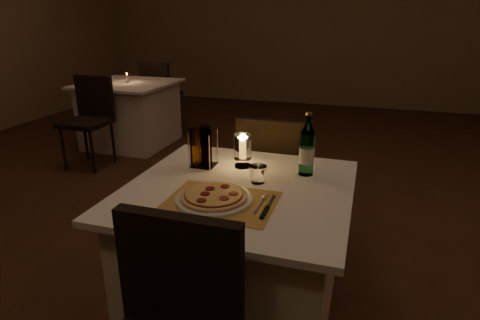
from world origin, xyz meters
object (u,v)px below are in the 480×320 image
(chair_far, at_px, (274,171))
(hurricane_candle, at_px, (243,148))
(plate, at_px, (214,199))
(neighbor_table_left, at_px, (131,114))
(main_table, at_px, (239,256))
(pizza, at_px, (214,196))
(tumbler, at_px, (258,174))
(water_bottle, at_px, (307,150))

(chair_far, distance_m, hurricane_candle, 0.55)
(plate, bearing_deg, neighbor_table_left, 128.44)
(chair_far, distance_m, plate, 0.92)
(main_table, bearing_deg, pizza, -105.43)
(hurricane_candle, bearing_deg, chair_far, 82.93)
(tumbler, relative_size, water_bottle, 0.27)
(plate, distance_m, tumbler, 0.28)
(neighbor_table_left, bearing_deg, water_bottle, -42.59)
(water_bottle, bearing_deg, tumbler, -138.63)
(hurricane_candle, height_order, neighbor_table_left, hurricane_candle)
(main_table, distance_m, pizza, 0.44)
(pizza, relative_size, water_bottle, 0.91)
(main_table, height_order, pizza, pizza)
(pizza, xyz_separation_m, water_bottle, (0.31, 0.42, 0.10))
(pizza, relative_size, neighbor_table_left, 0.28)
(water_bottle, height_order, hurricane_candle, water_bottle)
(main_table, distance_m, plate, 0.42)
(plate, bearing_deg, main_table, 74.48)
(chair_far, height_order, plate, chair_far)
(chair_far, height_order, neighbor_table_left, chair_far)
(pizza, relative_size, hurricane_candle, 1.64)
(tumbler, distance_m, water_bottle, 0.27)
(chair_far, height_order, tumbler, chair_far)
(tumbler, distance_m, hurricane_candle, 0.23)
(main_table, bearing_deg, hurricane_candle, 103.28)
(water_bottle, bearing_deg, main_table, -137.75)
(main_table, height_order, tumbler, tumbler)
(main_table, distance_m, hurricane_candle, 0.53)
(hurricane_candle, relative_size, neighbor_table_left, 0.17)
(plate, bearing_deg, pizza, -0.20)
(chair_far, bearing_deg, pizza, -93.18)
(tumbler, bearing_deg, neighbor_table_left, 132.86)
(main_table, relative_size, plate, 3.12)
(main_table, distance_m, neighbor_table_left, 3.25)
(water_bottle, xyz_separation_m, hurricane_candle, (-0.32, 0.01, -0.02))
(chair_far, xyz_separation_m, pizza, (-0.05, -0.89, 0.22))
(tumbler, distance_m, neighbor_table_left, 3.27)
(chair_far, xyz_separation_m, tumbler, (0.07, -0.64, 0.23))
(water_bottle, bearing_deg, hurricane_candle, 179.02)
(main_table, height_order, plate, plate)
(chair_far, xyz_separation_m, plate, (-0.05, -0.89, 0.20))
(plate, distance_m, hurricane_candle, 0.44)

